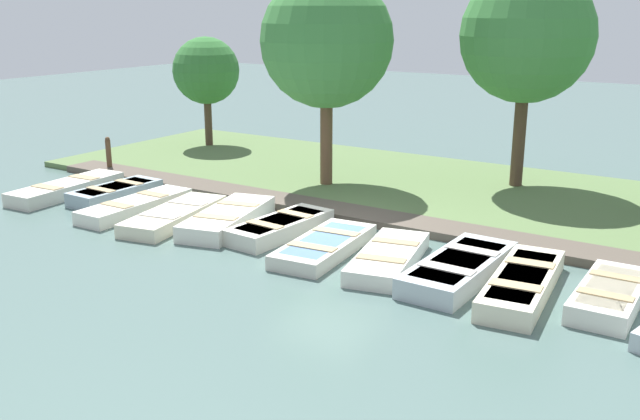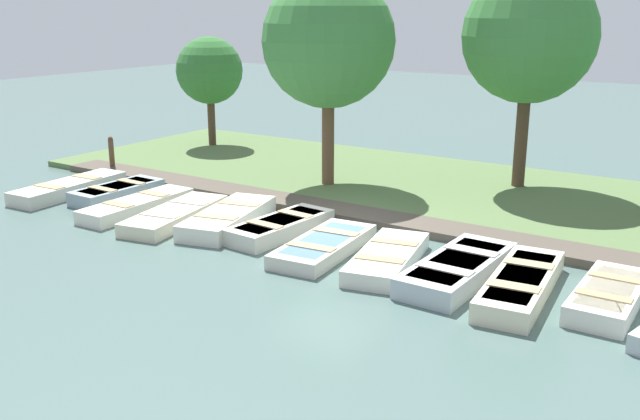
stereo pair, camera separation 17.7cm
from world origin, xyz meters
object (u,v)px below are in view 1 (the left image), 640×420
at_px(rowboat_3, 175,215).
at_px(rowboat_7, 388,258).
at_px(rowboat_5, 280,227).
at_px(park_tree_far_left, 206,71).
at_px(rowboat_8, 459,268).
at_px(rowboat_1, 116,193).
at_px(rowboat_2, 136,206).
at_px(rowboat_4, 228,218).
at_px(park_tree_center, 527,36).
at_px(rowboat_0, 67,188).
at_px(rowboat_9, 522,283).
at_px(rowboat_10, 610,295).
at_px(mooring_post_near, 109,155).
at_px(rowboat_6, 325,246).
at_px(park_tree_left, 327,41).

distance_m(rowboat_3, rowboat_7, 5.99).
distance_m(rowboat_5, park_tree_far_left, 11.34).
relative_size(rowboat_8, park_tree_far_left, 0.81).
bearing_deg(rowboat_1, rowboat_2, 68.91).
bearing_deg(rowboat_5, rowboat_8, 90.23).
bearing_deg(rowboat_4, rowboat_8, 74.36).
distance_m(rowboat_7, park_tree_center, 8.75).
bearing_deg(rowboat_3, rowboat_0, -104.12).
bearing_deg(rowboat_0, rowboat_9, 85.78).
bearing_deg(rowboat_10, mooring_post_near, -99.14).
relative_size(rowboat_8, park_tree_center, 0.53).
bearing_deg(rowboat_6, park_tree_left, -153.52).
xyz_separation_m(rowboat_0, rowboat_8, (0.00, 12.01, 0.01)).
height_order(rowboat_3, rowboat_6, rowboat_3).
bearing_deg(rowboat_0, rowboat_5, 88.86).
relative_size(rowboat_0, rowboat_10, 1.32).
xyz_separation_m(rowboat_4, rowboat_6, (0.37, 3.08, -0.05)).
xyz_separation_m(rowboat_2, park_tree_left, (-4.83, 2.90, 4.11)).
bearing_deg(rowboat_4, rowboat_9, 73.90).
bearing_deg(rowboat_1, rowboat_9, 88.81).
relative_size(rowboat_2, mooring_post_near, 2.83).
distance_m(rowboat_3, park_tree_center, 10.83).
xyz_separation_m(rowboat_4, park_tree_left, (-4.45, 0.07, 4.08)).
distance_m(rowboat_4, park_tree_center, 9.75).
xyz_separation_m(rowboat_10, park_tree_center, (-7.27, -4.12, 4.24)).
xyz_separation_m(rowboat_4, rowboat_9, (0.31, 7.48, -0.00)).
xyz_separation_m(rowboat_7, park_tree_far_left, (-7.53, -11.58, 2.76)).
bearing_deg(rowboat_3, rowboat_4, 98.50).
height_order(rowboat_5, rowboat_8, rowboat_8).
bearing_deg(mooring_post_near, rowboat_1, 51.27).
bearing_deg(rowboat_0, park_tree_far_left, -175.34).
distance_m(rowboat_4, rowboat_5, 1.51).
relative_size(rowboat_0, rowboat_5, 1.21).
bearing_deg(park_tree_left, rowboat_0, -51.77).
height_order(rowboat_4, mooring_post_near, mooring_post_near).
height_order(rowboat_1, rowboat_9, rowboat_1).
bearing_deg(rowboat_0, park_tree_center, 121.28).
relative_size(rowboat_4, rowboat_6, 1.09).
bearing_deg(rowboat_4, rowboat_5, 81.38).
bearing_deg(rowboat_1, park_tree_center, 129.21).
distance_m(park_tree_far_left, park_tree_center, 11.90).
xyz_separation_m(rowboat_5, rowboat_10, (0.09, 7.48, -0.01)).
distance_m(mooring_post_near, park_tree_left, 8.26).
bearing_deg(park_tree_center, rowboat_1, -52.14).
relative_size(park_tree_far_left, park_tree_left, 0.67).
height_order(rowboat_0, rowboat_4, rowboat_4).
bearing_deg(rowboat_5, rowboat_10, 93.69).
relative_size(rowboat_4, park_tree_center, 0.55).
relative_size(rowboat_5, rowboat_7, 0.94).
bearing_deg(park_tree_far_left, rowboat_10, 65.79).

